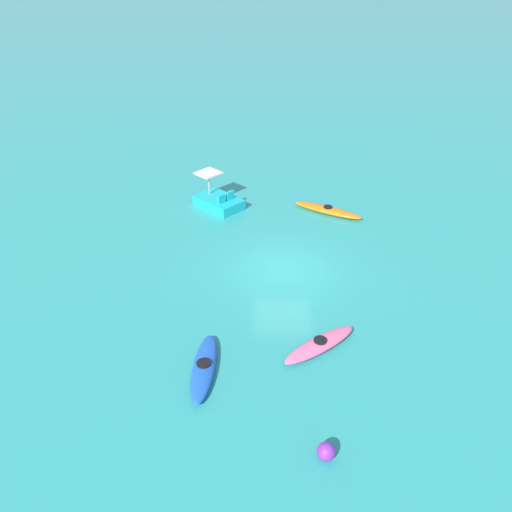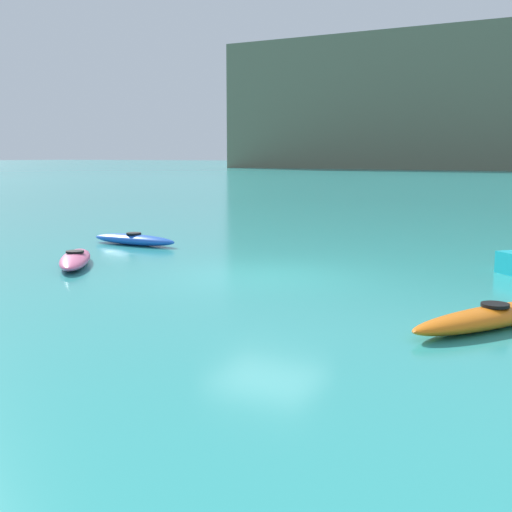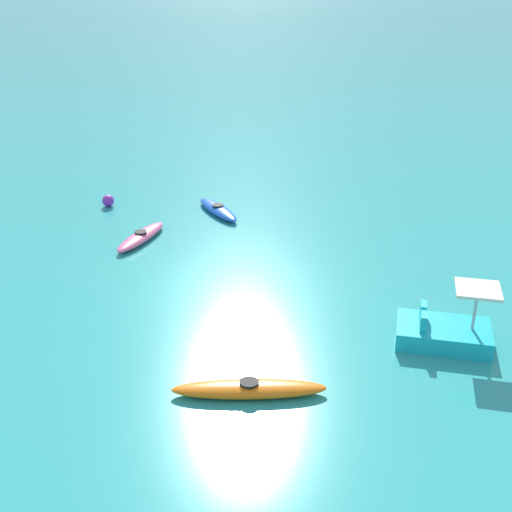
{
  "view_description": "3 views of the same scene",
  "coord_description": "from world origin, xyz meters",
  "views": [
    {
      "loc": [
        -17.15,
        0.72,
        11.23
      ],
      "look_at": [
        0.62,
        1.16,
        0.26
      ],
      "focal_mm": 34.79,
      "sensor_mm": 36.0,
      "label": 1
    },
    {
      "loc": [
        6.73,
        -13.05,
        2.67
      ],
      "look_at": [
        0.07,
        -0.66,
        0.53
      ],
      "focal_mm": 46.43,
      "sensor_mm": 36.0,
      "label": 2
    },
    {
      "loc": [
        16.04,
        -8.49,
        9.05
      ],
      "look_at": [
        -0.41,
        1.17,
        0.56
      ],
      "focal_mm": 45.77,
      "sensor_mm": 36.0,
      "label": 3
    }
  ],
  "objects": [
    {
      "name": "pedal_boat_cyan",
      "position": [
        5.83,
        3.21,
        0.34
      ],
      "size": [
        2.74,
        2.78,
        1.68
      ],
      "color": "#19B7C6",
      "rests_on": "ground_plane"
    },
    {
      "name": "kayak_blue",
      "position": [
        -5.88,
        2.62,
        0.16
      ],
      "size": [
        3.03,
        0.79,
        0.37
      ],
      "color": "blue",
      "rests_on": "ground_plane"
    },
    {
      "name": "kayak_orange",
      "position": [
        5.23,
        -2.32,
        0.16
      ],
      "size": [
        2.35,
        3.46,
        0.37
      ],
      "color": "orange",
      "rests_on": "ground_plane"
    },
    {
      "name": "ground_plane",
      "position": [
        0.0,
        0.0,
        0.0
      ],
      "size": [
        600.0,
        600.0,
        0.0
      ],
      "primitive_type": "plane",
      "color": "teal"
    },
    {
      "name": "buoy_purple",
      "position": [
        -8.9,
        -0.88,
        0.24
      ],
      "size": [
        0.48,
        0.48,
        0.48
      ],
      "primitive_type": "sphere",
      "color": "purple",
      "rests_on": "ground_plane"
    },
    {
      "name": "kayak_pink",
      "position": [
        -4.73,
        -1.08,
        0.16
      ],
      "size": [
        2.36,
        2.76,
        0.37
      ],
      "color": "pink",
      "rests_on": "ground_plane"
    }
  ]
}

